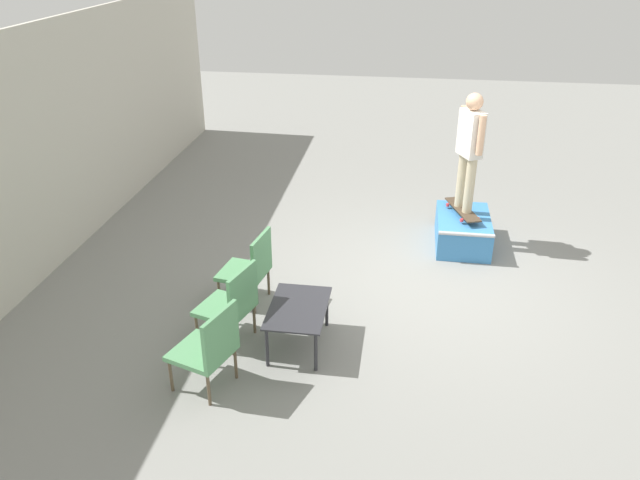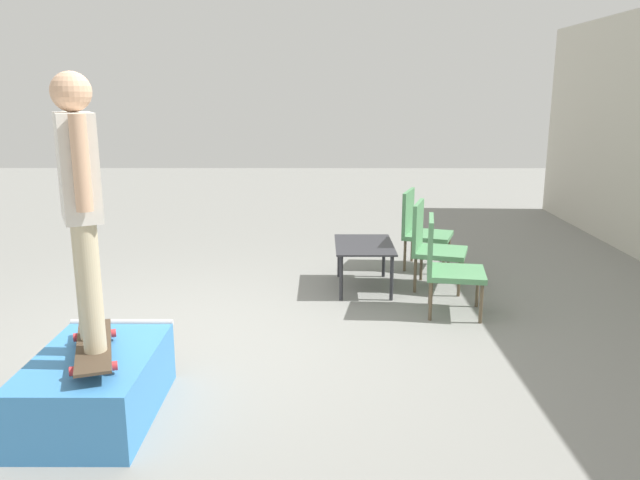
{
  "view_description": "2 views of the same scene",
  "coord_description": "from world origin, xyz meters",
  "px_view_note": "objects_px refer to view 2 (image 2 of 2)",
  "views": [
    {
      "loc": [
        -6.83,
        0.37,
        3.99
      ],
      "look_at": [
        -0.54,
        1.31,
        0.8
      ],
      "focal_mm": 35.0,
      "sensor_mm": 36.0,
      "label": 1
    },
    {
      "loc": [
        4.77,
        0.97,
        2.0
      ],
      "look_at": [
        -0.46,
        0.95,
        0.76
      ],
      "focal_mm": 35.0,
      "sensor_mm": 36.0,
      "label": 2
    }
  ],
  "objects_px": {
    "skateboard_on_ramp": "(94,346)",
    "patio_chair_right": "(446,263)",
    "person_skater": "(80,191)",
    "skate_ramp_box": "(97,385)",
    "patio_chair_left": "(420,227)",
    "coffee_table": "(364,249)",
    "patio_chair_center": "(431,242)"
  },
  "relations": [
    {
      "from": "skateboard_on_ramp",
      "to": "patio_chair_right",
      "type": "height_order",
      "value": "patio_chair_right"
    },
    {
      "from": "patio_chair_left",
      "to": "skate_ramp_box",
      "type": "bearing_deg",
      "value": 162.4
    },
    {
      "from": "skateboard_on_ramp",
      "to": "patio_chair_center",
      "type": "height_order",
      "value": "patio_chair_center"
    },
    {
      "from": "skate_ramp_box",
      "to": "coffee_table",
      "type": "bearing_deg",
      "value": 145.26
    },
    {
      "from": "skateboard_on_ramp",
      "to": "person_skater",
      "type": "height_order",
      "value": "person_skater"
    },
    {
      "from": "skate_ramp_box",
      "to": "coffee_table",
      "type": "distance_m",
      "value": 3.25
    },
    {
      "from": "person_skater",
      "to": "skate_ramp_box",
      "type": "bearing_deg",
      "value": 178.81
    },
    {
      "from": "skate_ramp_box",
      "to": "skateboard_on_ramp",
      "type": "distance_m",
      "value": 0.3
    },
    {
      "from": "person_skater",
      "to": "skateboard_on_ramp",
      "type": "bearing_deg",
      "value": 0.86
    },
    {
      "from": "skateboard_on_ramp",
      "to": "skate_ramp_box",
      "type": "bearing_deg",
      "value": -174.31
    },
    {
      "from": "patio_chair_left",
      "to": "patio_chair_center",
      "type": "distance_m",
      "value": 0.77
    },
    {
      "from": "skateboard_on_ramp",
      "to": "patio_chair_center",
      "type": "bearing_deg",
      "value": 118.72
    },
    {
      "from": "patio_chair_left",
      "to": "patio_chair_right",
      "type": "relative_size",
      "value": 1.0
    },
    {
      "from": "skateboard_on_ramp",
      "to": "patio_chair_right",
      "type": "bearing_deg",
      "value": 109.22
    },
    {
      "from": "skate_ramp_box",
      "to": "skateboard_on_ramp",
      "type": "relative_size",
      "value": 1.31
    },
    {
      "from": "patio_chair_right",
      "to": "person_skater",
      "type": "bearing_deg",
      "value": 137.36
    },
    {
      "from": "patio_chair_left",
      "to": "patio_chair_right",
      "type": "xyz_separation_m",
      "value": [
        1.56,
        -0.0,
        0.0
      ]
    },
    {
      "from": "skate_ramp_box",
      "to": "patio_chair_left",
      "type": "distance_m",
      "value": 4.31
    },
    {
      "from": "patio_chair_right",
      "to": "coffee_table",
      "type": "bearing_deg",
      "value": 51.92
    },
    {
      "from": "person_skater",
      "to": "patio_chair_right",
      "type": "bearing_deg",
      "value": 102.34
    },
    {
      "from": "skateboard_on_ramp",
      "to": "patio_chair_center",
      "type": "distance_m",
      "value": 3.73
    },
    {
      "from": "patio_chair_center",
      "to": "coffee_table",
      "type": "bearing_deg",
      "value": 109.15
    },
    {
      "from": "coffee_table",
      "to": "patio_chair_center",
      "type": "xyz_separation_m",
      "value": [
        -0.03,
        0.7,
        0.07
      ]
    },
    {
      "from": "skateboard_on_ramp",
      "to": "coffee_table",
      "type": "height_order",
      "value": "skateboard_on_ramp"
    },
    {
      "from": "skateboard_on_ramp",
      "to": "person_skater",
      "type": "xyz_separation_m",
      "value": [
        -0.0,
        -0.0,
        0.95
      ]
    },
    {
      "from": "skate_ramp_box",
      "to": "person_skater",
      "type": "height_order",
      "value": "person_skater"
    },
    {
      "from": "person_skater",
      "to": "patio_chair_right",
      "type": "height_order",
      "value": "person_skater"
    },
    {
      "from": "person_skater",
      "to": "patio_chair_left",
      "type": "bearing_deg",
      "value": 118.75
    },
    {
      "from": "patio_chair_left",
      "to": "patio_chair_right",
      "type": "height_order",
      "value": "same"
    },
    {
      "from": "skate_ramp_box",
      "to": "patio_chair_right",
      "type": "bearing_deg",
      "value": 126.91
    },
    {
      "from": "skateboard_on_ramp",
      "to": "patio_chair_right",
      "type": "relative_size",
      "value": 0.97
    },
    {
      "from": "skate_ramp_box",
      "to": "patio_chair_right",
      "type": "height_order",
      "value": "patio_chair_right"
    }
  ]
}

